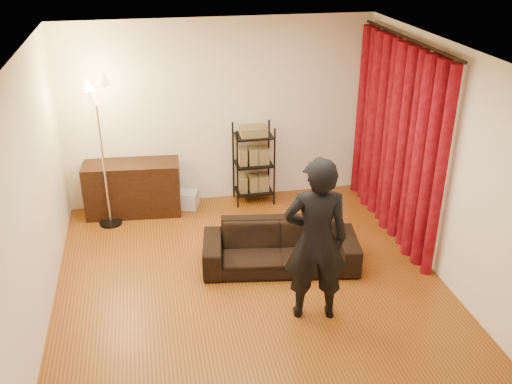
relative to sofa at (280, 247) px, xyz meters
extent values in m
plane|color=brown|center=(-0.43, -0.42, -0.27)|extent=(5.00, 5.00, 0.00)
plane|color=white|center=(-0.43, -0.42, 2.43)|extent=(5.00, 5.00, 0.00)
plane|color=white|center=(-0.43, 2.08, 1.08)|extent=(5.00, 0.00, 5.00)
plane|color=white|center=(-0.43, -2.92, 1.08)|extent=(5.00, 0.00, 5.00)
plane|color=white|center=(-2.68, -0.42, 1.08)|extent=(0.00, 5.00, 5.00)
plane|color=white|center=(1.82, -0.42, 1.08)|extent=(0.00, 5.00, 5.00)
cylinder|color=black|center=(1.72, 0.71, 2.31)|extent=(0.04, 2.65, 0.04)
imported|color=black|center=(0.00, 0.00, 0.00)|extent=(1.97, 1.01, 0.55)
imported|color=black|center=(0.12, -0.99, 0.64)|extent=(0.73, 0.54, 1.84)
cube|color=black|center=(-1.75, 1.81, 0.12)|extent=(1.37, 0.61, 0.78)
camera|label=1|loc=(-1.47, -5.81, 3.61)|focal=40.00mm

